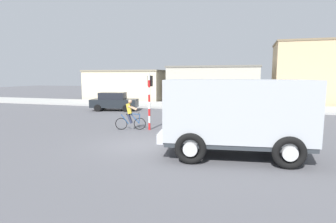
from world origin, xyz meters
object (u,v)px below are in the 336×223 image
object	(u,v)px
truck_foreground	(235,113)
car_red_near	(217,114)
traffic_light_pole	(150,93)
car_white_mid	(114,101)
cyclist	(130,115)

from	to	relation	value
truck_foreground	car_red_near	xyz separation A→B (m)	(-1.29, 5.65, -0.85)
truck_foreground	traffic_light_pole	size ratio (longest dim) A/B	1.78
truck_foreground	car_red_near	world-z (taller)	truck_foreground
traffic_light_pole	car_red_near	size ratio (longest dim) A/B	0.78
traffic_light_pole	car_white_mid	xyz separation A→B (m)	(-6.02, 7.14, -1.25)
truck_foreground	car_red_near	size ratio (longest dim) A/B	1.39
cyclist	traffic_light_pole	world-z (taller)	traffic_light_pole
truck_foreground	cyclist	distance (m)	6.91
truck_foreground	car_white_mid	world-z (taller)	truck_foreground
traffic_light_pole	car_white_mid	size ratio (longest dim) A/B	0.75
cyclist	car_red_near	world-z (taller)	cyclist
cyclist	car_red_near	bearing A→B (deg)	25.04
car_red_near	cyclist	bearing A→B (deg)	-154.96
truck_foreground	car_white_mid	xyz separation A→B (m)	(-10.88, 10.99, -0.85)
car_red_near	car_white_mid	size ratio (longest dim) A/B	0.96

